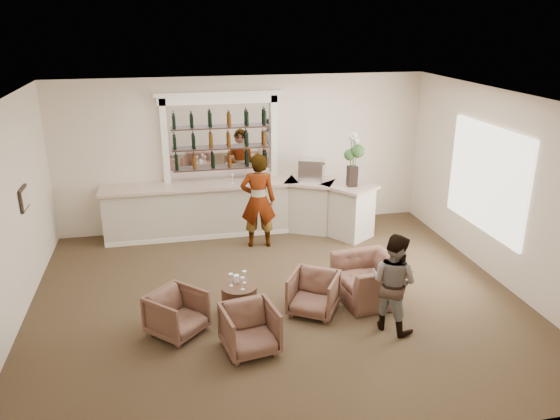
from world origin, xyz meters
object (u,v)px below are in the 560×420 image
(armchair_left, at_px, (177,313))
(espresso_machine, at_px, (311,169))
(armchair_far, at_px, (369,280))
(guest, at_px, (393,282))
(cocktail_table, at_px, (239,300))
(flower_vase, at_px, (353,156))
(bar_counter, at_px, (241,208))
(armchair_center, at_px, (250,329))
(sommelier, at_px, (258,201))
(armchair_right, at_px, (313,293))

(armchair_left, relative_size, espresso_machine, 1.42)
(armchair_far, height_order, espresso_machine, espresso_machine)
(armchair_far, bearing_deg, guest, -5.79)
(cocktail_table, height_order, flower_vase, flower_vase)
(armchair_left, distance_m, espresso_machine, 4.87)
(bar_counter, xyz_separation_m, flower_vase, (2.23, -0.69, 1.20))
(armchair_center, bearing_deg, sommelier, 68.26)
(sommelier, height_order, espresso_machine, sommelier)
(guest, height_order, armchair_left, guest)
(cocktail_table, distance_m, espresso_machine, 4.06)
(guest, xyz_separation_m, armchair_far, (-0.01, 0.90, -0.41))
(sommelier, xyz_separation_m, flower_vase, (1.98, 0.04, 0.80))
(cocktail_table, xyz_separation_m, armchair_far, (2.17, 0.04, 0.11))
(bar_counter, relative_size, sommelier, 2.95)
(guest, distance_m, armchair_center, 2.22)
(bar_counter, height_order, sommelier, sommelier)
(guest, height_order, flower_vase, flower_vase)
(flower_vase, bearing_deg, armchair_left, -140.77)
(armchair_center, bearing_deg, guest, -6.07)
(cocktail_table, bearing_deg, armchair_center, -89.66)
(bar_counter, bearing_deg, espresso_machine, -1.89)
(armchair_left, height_order, armchair_far, armchair_far)
(armchair_right, relative_size, espresso_machine, 1.42)
(armchair_left, height_order, armchair_center, armchair_center)
(sommelier, xyz_separation_m, armchair_center, (-0.76, -3.66, -0.63))
(sommelier, xyz_separation_m, armchair_right, (0.39, -2.83, -0.64))
(sommelier, bearing_deg, armchair_left, 66.31)
(guest, relative_size, espresso_machine, 2.95)
(sommelier, height_order, guest, sommelier)
(guest, xyz_separation_m, armchair_center, (-2.17, -0.15, -0.42))
(armchair_far, bearing_deg, armchair_right, -84.42)
(bar_counter, distance_m, armchair_right, 3.62)
(sommelier, relative_size, flower_vase, 1.73)
(guest, distance_m, armchair_far, 0.99)
(cocktail_table, bearing_deg, guest, -21.52)
(sommelier, height_order, armchair_left, sommelier)
(guest, height_order, armchair_far, guest)
(sommelier, relative_size, guest, 1.27)
(sommelier, distance_m, armchair_right, 2.93)
(cocktail_table, distance_m, armchair_center, 1.01)
(sommelier, bearing_deg, armchair_center, 84.71)
(armchair_left, relative_size, armchair_center, 0.99)
(sommelier, distance_m, armchair_left, 3.53)
(guest, relative_size, armchair_left, 2.07)
(guest, bearing_deg, espresso_machine, -35.19)
(armchair_right, relative_size, armchair_far, 0.67)
(guest, relative_size, armchair_far, 1.39)
(sommelier, xyz_separation_m, armchair_far, (1.40, -2.61, -0.61))
(armchair_right, bearing_deg, espresso_machine, 107.43)
(guest, bearing_deg, armchair_far, -36.09)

